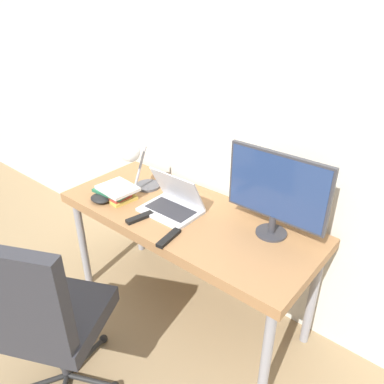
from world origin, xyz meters
name	(u,v)px	position (x,y,z in m)	size (l,w,h in m)	color
ground_plane	(153,339)	(0.00, 0.00, 0.00)	(12.00, 12.00, 0.00)	#937A56
wall_back	(229,104)	(0.00, 0.71, 1.30)	(8.00, 0.05, 2.60)	beige
desk	(186,224)	(0.00, 0.32, 0.68)	(1.54, 0.64, 0.74)	#996B42
laptop	(173,203)	(-0.08, 0.30, 0.79)	(0.33, 0.24, 0.23)	silver
monitor	(277,191)	(0.47, 0.46, 1.00)	(0.54, 0.16, 0.46)	#333338
desk_lamp	(135,160)	(-0.41, 0.32, 0.97)	(0.16, 0.26, 0.34)	#4C4C51
office_chair	(39,313)	(-0.14, -0.55, 0.57)	(0.65, 0.62, 1.01)	black
book_stack	(116,192)	(-0.45, 0.19, 0.78)	(0.26, 0.21, 0.07)	gold
tv_remote	(140,218)	(-0.16, 0.11, 0.75)	(0.07, 0.17, 0.02)	black
media_remote	(169,238)	(0.09, 0.07, 0.75)	(0.06, 0.18, 0.02)	black
game_controller	(100,198)	(-0.49, 0.10, 0.76)	(0.13, 0.11, 0.04)	black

